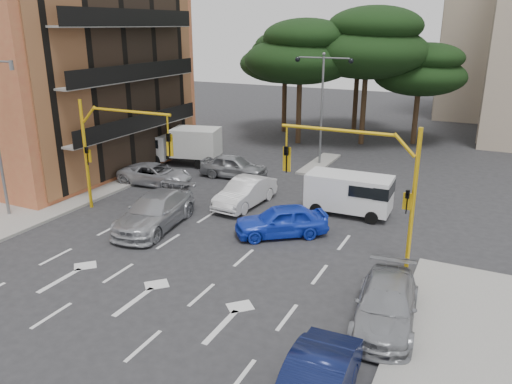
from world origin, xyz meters
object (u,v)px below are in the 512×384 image
car_blue_compact (281,221)px  signal_mast_right (370,175)px  signal_mast_left (110,142)px  car_silver_cross_b (234,166)px  car_silver_parked (386,305)px  street_lamp_center (322,89)px  box_truck_a (183,146)px  car_silver_wagon (155,211)px  car_silver_cross_a (155,174)px  van_white (349,194)px  car_white_hatch (245,192)px

car_blue_compact → signal_mast_right: bearing=40.8°
signal_mast_left → car_silver_cross_b: size_ratio=1.33×
signal_mast_right → car_silver_parked: signal_mast_right is taller
street_lamp_center → car_silver_parked: street_lamp_center is taller
car_blue_compact → car_silver_parked: size_ratio=0.90×
box_truck_a → car_silver_cross_b: bearing=-118.9°
car_silver_wagon → car_silver_cross_b: bearing=85.7°
street_lamp_center → signal_mast_left: bearing=-115.9°
car_silver_cross_a → car_silver_parked: (16.53, -9.37, 0.05)m
signal_mast_right → van_white: bearing=112.7°
car_silver_cross_a → car_silver_parked: car_silver_parked is taller
signal_mast_left → car_silver_parked: (15.44, -4.37, -3.17)m
car_silver_cross_b → van_white: size_ratio=1.02×
car_silver_wagon → car_silver_cross_a: 7.18m
signal_mast_right → car_silver_cross_a: size_ratio=1.26×
street_lamp_center → car_silver_cross_b: 8.28m
street_lamp_center → car_blue_compact: street_lamp_center is taller
car_white_hatch → car_silver_cross_b: 5.53m
signal_mast_left → signal_mast_right: bearing=0.0°
car_silver_cross_b → van_white: (8.72, -3.28, 0.34)m
car_silver_wagon → car_silver_cross_b: (-0.51, 9.30, -0.06)m
signal_mast_right → car_silver_cross_b: signal_mast_right is taller
signal_mast_left → box_truck_a: 10.43m
car_silver_cross_b → car_silver_parked: 18.15m
van_white → car_silver_cross_a: bearing=-90.2°
signal_mast_right → street_lamp_center: 15.65m
car_silver_cross_a → box_truck_a: 5.04m
car_white_hatch → car_silver_cross_b: (-3.16, 4.54, 0.00)m
car_white_hatch → car_silver_cross_a: size_ratio=0.98×
car_white_hatch → car_silver_parked: size_ratio=0.94×
car_blue_compact → box_truck_a: 14.53m
street_lamp_center → car_silver_cross_b: size_ratio=1.72×
signal_mast_right → car_silver_wagon: bearing=-175.9°
car_white_hatch → car_silver_parked: 12.74m
car_silver_parked → van_white: bearing=106.2°
car_white_hatch → car_silver_cross_a: bearing=176.2°
car_silver_wagon → street_lamp_center: bearing=68.8°
street_lamp_center → car_blue_compact: size_ratio=1.74×
van_white → box_truck_a: size_ratio=0.81×
car_silver_cross_a → car_silver_cross_b: car_silver_cross_b is taller
car_blue_compact → street_lamp_center: bearing=154.8°
street_lamp_center → van_white: 10.78m
signal_mast_right → car_blue_compact: (-4.31, 1.01, -3.12)m
car_blue_compact → car_silver_cross_a: size_ratio=0.93×
car_silver_cross_a → van_white: size_ratio=1.08×
car_silver_parked → car_silver_wagon: bearing=157.0°
car_blue_compact → van_white: bearing=117.7°
car_white_hatch → car_silver_parked: car_white_hatch is taller
car_silver_cross_b → van_white: van_white is taller
signal_mast_right → car_silver_cross_a: signal_mast_right is taller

